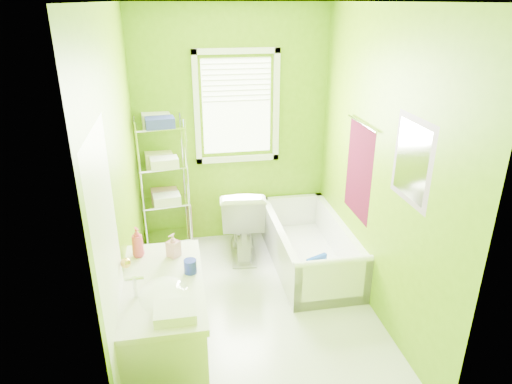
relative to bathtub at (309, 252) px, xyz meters
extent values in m
plane|color=silver|center=(-0.68, -0.62, -0.16)|extent=(2.90, 2.90, 0.00)
cube|color=#5E8E06|center=(-0.68, 0.83, 1.14)|extent=(2.10, 0.04, 2.60)
cube|color=#5E8E06|center=(-0.68, -2.07, 1.14)|extent=(2.10, 0.04, 2.60)
cube|color=#5E8E06|center=(-1.73, -0.62, 1.14)|extent=(0.04, 2.90, 2.60)
cube|color=#5E8E06|center=(0.37, -0.62, 1.14)|extent=(0.04, 2.90, 2.60)
cube|color=white|center=(-0.68, -0.62, 2.44)|extent=(2.10, 2.90, 0.04)
cube|color=white|center=(-0.63, 0.82, 1.39)|extent=(0.74, 0.01, 1.01)
cube|color=white|center=(-0.63, 0.80, 0.81)|extent=(0.92, 0.05, 0.06)
cube|color=white|center=(-0.63, 0.80, 1.97)|extent=(0.92, 0.05, 0.06)
cube|color=white|center=(-1.06, 0.80, 1.39)|extent=(0.06, 0.05, 1.22)
cube|color=white|center=(-0.20, 0.80, 1.39)|extent=(0.06, 0.05, 1.22)
cube|color=white|center=(-0.63, 0.80, 1.68)|extent=(0.72, 0.02, 0.50)
cube|color=white|center=(-1.72, -1.62, 0.84)|extent=(0.02, 0.80, 2.00)
sphere|color=gold|center=(-1.68, -1.29, 0.84)|extent=(0.07, 0.07, 0.07)
cube|color=#48081C|center=(0.35, -0.27, 0.99)|extent=(0.02, 0.58, 0.90)
cylinder|color=silver|center=(0.34, -0.27, 1.44)|extent=(0.02, 0.62, 0.02)
cube|color=#CC5972|center=(0.35, -1.17, 1.39)|extent=(0.02, 0.54, 0.64)
cube|color=white|center=(0.35, -1.17, 1.39)|extent=(0.01, 0.44, 0.54)
cube|color=white|center=(0.00, 0.03, -0.11)|extent=(0.73, 1.56, 0.10)
cube|color=white|center=(-0.33, 0.03, 0.07)|extent=(0.07, 1.56, 0.47)
cube|color=white|center=(0.33, 0.03, 0.07)|extent=(0.07, 1.56, 0.47)
cube|color=white|center=(0.00, -0.71, 0.07)|extent=(0.73, 0.07, 0.47)
cube|color=white|center=(0.00, 0.78, 0.07)|extent=(0.73, 0.07, 0.47)
cylinder|color=white|center=(0.00, -0.71, 0.31)|extent=(0.73, 0.07, 0.07)
cylinder|color=#123EA9|center=(0.00, -0.50, -0.03)|extent=(0.32, 0.32, 0.06)
cylinder|color=yellow|center=(0.00, -0.50, 0.02)|extent=(0.30, 0.30, 0.05)
cube|color=#123EA9|center=(-0.05, -0.39, 0.08)|extent=(0.22, 0.13, 0.21)
imported|color=white|center=(-0.66, 0.38, 0.25)|extent=(0.54, 0.85, 0.82)
cube|color=white|center=(-1.47, -1.30, 0.23)|extent=(0.54, 1.08, 0.78)
cube|color=silver|center=(-1.47, -1.30, 0.65)|extent=(0.57, 1.11, 0.05)
ellipsoid|color=white|center=(-1.45, -1.45, 0.64)|extent=(0.37, 0.48, 0.13)
cylinder|color=silver|center=(-1.62, -1.45, 0.74)|extent=(0.03, 0.03, 0.16)
cylinder|color=silver|center=(-1.62, -1.45, 0.81)|extent=(0.12, 0.02, 0.02)
imported|color=#E24269|center=(-1.64, -0.92, 0.79)|extent=(0.12, 0.12, 0.24)
imported|color=pink|center=(-1.37, -0.97, 0.76)|extent=(0.12, 0.12, 0.18)
cylinder|color=#1A26AC|center=(-1.26, -1.22, 0.72)|extent=(0.09, 0.09, 0.10)
cube|color=white|center=(-1.38, -1.69, 0.70)|extent=(0.26, 0.20, 0.06)
cylinder|color=silver|center=(-1.69, 0.48, 0.60)|extent=(0.02, 0.02, 1.51)
cylinder|color=silver|center=(-1.72, 0.77, 0.60)|extent=(0.02, 0.02, 1.51)
cylinder|color=silver|center=(-1.21, 0.54, 0.60)|extent=(0.02, 0.02, 1.51)
cylinder|color=silver|center=(-1.24, 0.83, 0.60)|extent=(0.02, 0.02, 1.51)
cube|color=silver|center=(-1.47, 0.66, -0.02)|extent=(0.53, 0.37, 0.02)
cube|color=silver|center=(-1.47, 0.66, 0.41)|extent=(0.53, 0.37, 0.02)
cube|color=silver|center=(-1.47, 0.66, 0.83)|extent=(0.53, 0.37, 0.02)
cube|color=silver|center=(-1.47, 0.66, 1.26)|extent=(0.53, 0.37, 0.02)
cube|color=#2E38A8|center=(-1.45, 0.56, 1.32)|extent=(0.30, 0.22, 0.10)
cube|color=white|center=(-1.49, 0.77, 1.32)|extent=(0.30, 0.22, 0.10)
cube|color=white|center=(-1.44, 0.56, 0.89)|extent=(0.30, 0.22, 0.10)
cube|color=#ECE990|center=(-1.50, 0.77, 0.89)|extent=(0.30, 0.22, 0.10)
cube|color=white|center=(-1.44, 0.58, 0.47)|extent=(0.30, 0.22, 0.10)
cube|color=pink|center=(-1.47, 0.78, 0.47)|extent=(0.30, 0.22, 0.10)
cube|color=pink|center=(-1.22, 0.68, 0.15)|extent=(0.05, 0.27, 0.47)
camera|label=1|loc=(-1.29, -4.01, 2.45)|focal=32.00mm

